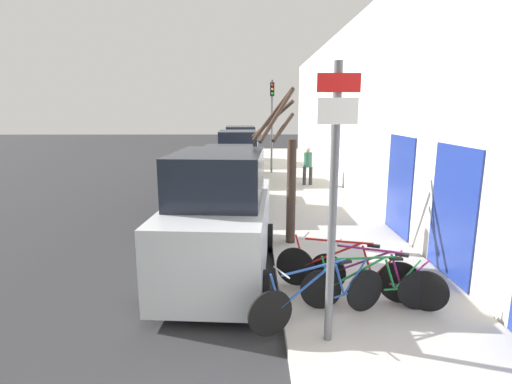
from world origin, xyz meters
TOP-DOWN VIEW (x-y plane):
  - ground_plane at (0.00, 11.20)m, footprint 80.00×80.00m
  - sidewalk_curb at (2.60, 14.00)m, footprint 3.20×32.00m
  - building_facade at (4.35, 13.92)m, footprint 0.23×32.00m
  - signpost at (1.57, 2.60)m, footprint 0.52×0.13m
  - bicycle_0 at (1.53, 3.05)m, footprint 2.13×1.01m
  - bicycle_1 at (2.37, 3.45)m, footprint 2.16×0.44m
  - bicycle_2 at (2.54, 3.77)m, footprint 1.99×1.11m
  - bicycle_3 at (2.11, 4.00)m, footprint 2.28×0.98m
  - parked_car_0 at (-0.09, 5.20)m, footprint 2.24×4.53m
  - parked_car_1 at (-0.22, 10.26)m, footprint 1.98×4.14m
  - parked_car_2 at (-0.10, 15.59)m, footprint 2.12×4.51m
  - parked_car_3 at (-0.16, 21.39)m, footprint 2.20×4.75m
  - pedestrian_near at (2.85, 14.08)m, footprint 0.41×0.35m
  - street_tree at (1.34, 6.68)m, footprint 1.03×1.89m
  - traffic_light at (1.51, 17.42)m, footprint 0.20×0.30m

SIDE VIEW (x-z plane):
  - ground_plane at x=0.00m, z-range 0.00..0.00m
  - sidewalk_curb at x=2.60m, z-range 0.00..0.15m
  - bicycle_1 at x=2.37m, z-range 0.09..0.98m
  - bicycle_2 at x=2.54m, z-range 0.08..0.99m
  - bicycle_0 at x=1.53m, z-range 0.08..1.01m
  - bicycle_3 at x=2.11m, z-range 0.08..1.04m
  - parked_car_1 at x=-0.22m, z-range -0.09..2.02m
  - parked_car_2 at x=-0.10m, z-range -0.12..2.20m
  - parked_car_3 at x=-0.16m, z-range -0.09..2.20m
  - pedestrian_near at x=2.85m, z-range 0.27..1.84m
  - parked_car_0 at x=-0.09m, z-range -0.12..2.35m
  - street_tree at x=1.34m, z-range 0.03..3.61m
  - signpost at x=1.57m, z-range 0.31..3.98m
  - traffic_light at x=1.51m, z-range 0.78..5.28m
  - building_facade at x=4.35m, z-range -0.02..6.48m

